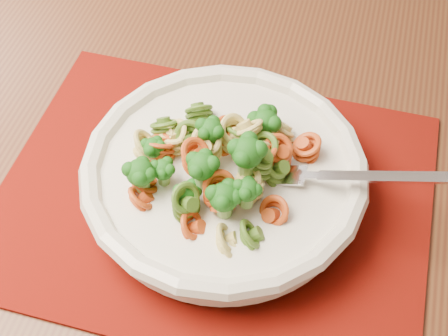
# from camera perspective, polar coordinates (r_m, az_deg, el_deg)

# --- Properties ---
(dining_table) EXTENTS (1.39, 0.92, 0.78)m
(dining_table) POSITION_cam_1_polar(r_m,az_deg,el_deg) (0.77, 4.10, 0.16)
(dining_table) COLOR #4E2B16
(dining_table) RESTS_ON ground
(placemat) EXTENTS (0.41, 0.33, 0.00)m
(placemat) POSITION_cam_1_polar(r_m,az_deg,el_deg) (0.60, -0.95, -2.65)
(placemat) COLOR #5E0704
(placemat) RESTS_ON dining_table
(pasta_bowl) EXTENTS (0.27, 0.27, 0.05)m
(pasta_bowl) POSITION_cam_1_polar(r_m,az_deg,el_deg) (0.58, -0.00, -0.60)
(pasta_bowl) COLOR silver
(pasta_bowl) RESTS_ON placemat
(pasta_broccoli_heap) EXTENTS (0.22, 0.22, 0.06)m
(pasta_broccoli_heap) POSITION_cam_1_polar(r_m,az_deg,el_deg) (0.56, 0.00, 0.37)
(pasta_broccoli_heap) COLOR tan
(pasta_broccoli_heap) RESTS_ON pasta_bowl
(fork) EXTENTS (0.18, 0.03, 0.08)m
(fork) POSITION_cam_1_polar(r_m,az_deg,el_deg) (0.56, 6.23, -0.69)
(fork) COLOR silver
(fork) RESTS_ON pasta_bowl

